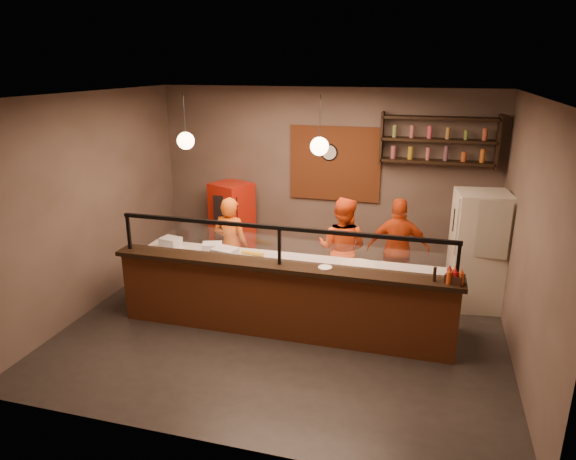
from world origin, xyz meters
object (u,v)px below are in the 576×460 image
(cook_right, at_px, (398,250))
(pepper_mill, at_px, (435,274))
(cook_left, at_px, (231,245))
(red_cooler, at_px, (232,223))
(cook_mid, at_px, (342,249))
(fridge, at_px, (478,251))
(condiment_caddy, at_px, (455,279))
(wall_clock, at_px, (329,152))
(pizza_dough, at_px, (359,265))

(cook_right, distance_m, pepper_mill, 1.78)
(cook_left, xyz_separation_m, red_cooler, (-0.47, 1.26, -0.04))
(cook_mid, xyz_separation_m, red_cooler, (-2.23, 1.02, -0.07))
(cook_right, height_order, fridge, fridge)
(condiment_caddy, bearing_deg, cook_right, 114.70)
(fridge, bearing_deg, pepper_mill, -117.75)
(wall_clock, xyz_separation_m, cook_mid, (0.49, -1.33, -1.27))
(cook_left, distance_m, red_cooler, 1.35)
(cook_right, relative_size, fridge, 0.91)
(cook_mid, distance_m, fridge, 2.03)
(red_cooler, height_order, pepper_mill, red_cooler)
(wall_clock, relative_size, pepper_mill, 1.66)
(fridge, relative_size, pizza_dough, 3.69)
(cook_left, height_order, pizza_dough, cook_left)
(cook_mid, relative_size, condiment_caddy, 8.16)
(cook_left, relative_size, pizza_dough, 3.27)
(cook_left, distance_m, condiment_caddy, 3.59)
(cook_right, height_order, pepper_mill, cook_right)
(pepper_mill, bearing_deg, cook_left, 158.66)
(condiment_caddy, xyz_separation_m, pepper_mill, (-0.24, -0.01, 0.03))
(cook_mid, height_order, condiment_caddy, cook_mid)
(fridge, distance_m, pepper_mill, 1.86)
(red_cooler, distance_m, pizza_dough, 3.18)
(cook_mid, bearing_deg, fridge, -162.59)
(cook_right, relative_size, red_cooler, 1.09)
(red_cooler, xyz_separation_m, pizza_dough, (2.60, -1.82, 0.15))
(wall_clock, height_order, pepper_mill, wall_clock)
(cook_left, relative_size, condiment_caddy, 7.87)
(cook_left, bearing_deg, fridge, -168.50)
(wall_clock, distance_m, pepper_mill, 3.49)
(condiment_caddy, bearing_deg, cook_mid, 137.85)
(cook_left, distance_m, fridge, 3.80)
(red_cooler, bearing_deg, cook_mid, -0.02)
(wall_clock, bearing_deg, pepper_mill, -56.29)
(wall_clock, distance_m, cook_right, 2.17)
(wall_clock, relative_size, cook_mid, 0.18)
(wall_clock, distance_m, cook_mid, 1.91)
(cook_right, relative_size, pizza_dough, 3.37)
(wall_clock, height_order, cook_right, wall_clock)
(cook_right, bearing_deg, pizza_dough, 59.23)
(fridge, bearing_deg, cook_mid, 179.96)
(wall_clock, relative_size, cook_left, 0.19)
(fridge, relative_size, red_cooler, 1.19)
(wall_clock, distance_m, fridge, 2.97)
(wall_clock, height_order, red_cooler, wall_clock)
(wall_clock, xyz_separation_m, red_cooler, (-1.74, -0.31, -1.34))
(cook_mid, height_order, red_cooler, cook_mid)
(pizza_dough, height_order, condiment_caddy, condiment_caddy)
(cook_mid, distance_m, pepper_mill, 2.03)
(wall_clock, bearing_deg, condiment_caddy, -52.97)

